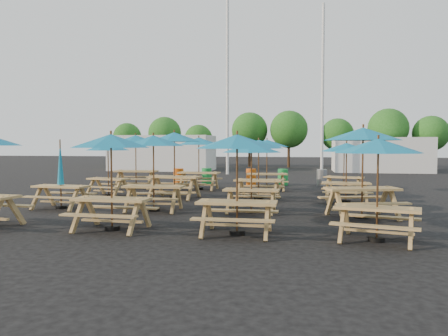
% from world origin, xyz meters
% --- Properties ---
extents(ground, '(120.00, 120.00, 0.00)m').
position_xyz_m(ground, '(0.00, 0.00, 0.00)').
color(ground, black).
rests_on(ground, ground).
extents(picnic_unit_1, '(1.83, 1.63, 2.21)m').
position_xyz_m(picnic_unit_1, '(-4.46, -3.16, 0.91)').
color(picnic_unit_1, '#A67B4A').
rests_on(picnic_unit_1, ground).
extents(picnic_unit_2, '(2.14, 2.14, 2.14)m').
position_xyz_m(picnic_unit_2, '(-4.45, 0.28, 1.83)').
color(picnic_unit_2, '#A67B4A').
rests_on(picnic_unit_2, ground).
extents(picnic_unit_3, '(2.19, 2.19, 2.52)m').
position_xyz_m(picnic_unit_3, '(-4.55, 3.47, 2.16)').
color(picnic_unit_3, '#A67B4A').
rests_on(picnic_unit_3, ground).
extents(picnic_unit_4, '(1.98, 1.98, 2.31)m').
position_xyz_m(picnic_unit_4, '(-1.33, -6.20, 1.98)').
color(picnic_unit_4, '#A67B4A').
rests_on(picnic_unit_4, ground).
extents(picnic_unit_5, '(2.04, 2.04, 2.35)m').
position_xyz_m(picnic_unit_5, '(-1.37, -3.11, 2.01)').
color(picnic_unit_5, '#A67B4A').
rests_on(picnic_unit_5, ground).
extents(picnic_unit_6, '(2.30, 2.30, 2.54)m').
position_xyz_m(picnic_unit_6, '(-1.66, 0.09, 2.17)').
color(picnic_unit_6, '#A67B4A').
rests_on(picnic_unit_6, ground).
extents(picnic_unit_7, '(2.05, 2.05, 2.40)m').
position_xyz_m(picnic_unit_7, '(-1.50, 3.40, 2.05)').
color(picnic_unit_7, '#A67B4A').
rests_on(picnic_unit_7, ground).
extents(picnic_unit_8, '(1.91, 1.91, 2.29)m').
position_xyz_m(picnic_unit_8, '(1.68, -6.21, 1.96)').
color(picnic_unit_8, '#A67B4A').
rests_on(picnic_unit_8, ground).
extents(picnic_unit_9, '(1.81, 1.81, 2.12)m').
position_xyz_m(picnic_unit_9, '(1.63, -2.92, 1.82)').
color(picnic_unit_9, '#A67B4A').
rests_on(picnic_unit_9, ground).
extents(picnic_unit_10, '(2.05, 2.05, 2.24)m').
position_xyz_m(picnic_unit_10, '(1.53, 0.21, 1.92)').
color(picnic_unit_10, '#A67B4A').
rests_on(picnic_unit_10, ground).
extents(picnic_unit_11, '(2.14, 2.14, 2.29)m').
position_xyz_m(picnic_unit_11, '(1.57, 3.61, 1.96)').
color(picnic_unit_11, '#A67B4A').
rests_on(picnic_unit_11, ground).
extents(picnic_unit_12, '(2.22, 2.22, 2.18)m').
position_xyz_m(picnic_unit_12, '(4.68, -6.38, 1.87)').
color(picnic_unit_12, '#A67B4A').
rests_on(picnic_unit_12, ground).
extents(picnic_unit_13, '(2.61, 2.61, 2.53)m').
position_xyz_m(picnic_unit_13, '(4.77, -3.35, 2.17)').
color(picnic_unit_13, '#A67B4A').
rests_on(picnic_unit_13, ground).
extents(picnic_unit_14, '(1.78, 1.78, 2.13)m').
position_xyz_m(picnic_unit_14, '(4.66, -0.02, 1.82)').
color(picnic_unit_14, '#A67B4A').
rests_on(picnic_unit_14, ground).
extents(picnic_unit_15, '(2.18, 2.18, 2.06)m').
position_xyz_m(picnic_unit_15, '(4.87, 3.20, 1.76)').
color(picnic_unit_15, '#A67B4A').
rests_on(picnic_unit_15, ground).
extents(waste_bin_0, '(0.51, 0.51, 0.82)m').
position_xyz_m(waste_bin_0, '(-3.17, 5.82, 0.41)').
color(waste_bin_0, '#E8590D').
rests_on(waste_bin_0, ground).
extents(waste_bin_1, '(0.51, 0.51, 0.82)m').
position_xyz_m(waste_bin_1, '(-1.80, 6.38, 0.41)').
color(waste_bin_1, '#1A8F39').
rests_on(waste_bin_1, ground).
extents(waste_bin_2, '(0.51, 0.51, 0.82)m').
position_xyz_m(waste_bin_2, '(0.57, 6.15, 0.41)').
color(waste_bin_2, '#E8590D').
rests_on(waste_bin_2, ground).
extents(waste_bin_3, '(0.51, 0.51, 0.82)m').
position_xyz_m(waste_bin_3, '(2.17, 6.30, 0.41)').
color(waste_bin_3, '#1A8F39').
rests_on(waste_bin_3, ground).
extents(waste_bin_4, '(0.51, 0.51, 0.82)m').
position_xyz_m(waste_bin_4, '(4.10, 6.30, 0.41)').
color(waste_bin_4, gray).
rests_on(waste_bin_4, ground).
extents(mast_0, '(0.20, 0.20, 12.00)m').
position_xyz_m(mast_0, '(-2.00, 14.00, 6.00)').
color(mast_0, silver).
rests_on(mast_0, ground).
extents(mast_1, '(0.20, 0.20, 12.00)m').
position_xyz_m(mast_1, '(4.50, 16.00, 6.00)').
color(mast_1, silver).
rests_on(mast_1, ground).
extents(event_tent_0, '(8.00, 4.00, 2.80)m').
position_xyz_m(event_tent_0, '(-8.00, 18.00, 1.40)').
color(event_tent_0, silver).
rests_on(event_tent_0, ground).
extents(event_tent_1, '(7.00, 4.00, 2.60)m').
position_xyz_m(event_tent_1, '(9.00, 19.00, 1.30)').
color(event_tent_1, silver).
rests_on(event_tent_1, ground).
extents(tree_0, '(2.80, 2.80, 4.24)m').
position_xyz_m(tree_0, '(-14.07, 25.25, 2.83)').
color(tree_0, '#382314').
rests_on(tree_0, ground).
extents(tree_1, '(3.11, 3.11, 4.72)m').
position_xyz_m(tree_1, '(-9.74, 23.90, 3.15)').
color(tree_1, '#382314').
rests_on(tree_1, ground).
extents(tree_2, '(2.59, 2.59, 3.93)m').
position_xyz_m(tree_2, '(-6.39, 23.65, 2.62)').
color(tree_2, '#382314').
rests_on(tree_2, ground).
extents(tree_3, '(3.36, 3.36, 5.09)m').
position_xyz_m(tree_3, '(-1.75, 24.72, 3.41)').
color(tree_3, '#382314').
rests_on(tree_3, ground).
extents(tree_4, '(3.41, 3.41, 5.17)m').
position_xyz_m(tree_4, '(1.90, 24.26, 3.46)').
color(tree_4, '#382314').
rests_on(tree_4, ground).
extents(tree_5, '(2.94, 2.94, 4.45)m').
position_xyz_m(tree_5, '(6.22, 24.67, 2.97)').
color(tree_5, '#382314').
rests_on(tree_5, ground).
extents(tree_6, '(3.38, 3.38, 5.13)m').
position_xyz_m(tree_6, '(10.23, 22.90, 3.43)').
color(tree_6, '#382314').
rests_on(tree_6, ground).
extents(tree_7, '(2.95, 2.95, 4.48)m').
position_xyz_m(tree_7, '(13.63, 22.92, 2.99)').
color(tree_7, '#382314').
rests_on(tree_7, ground).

